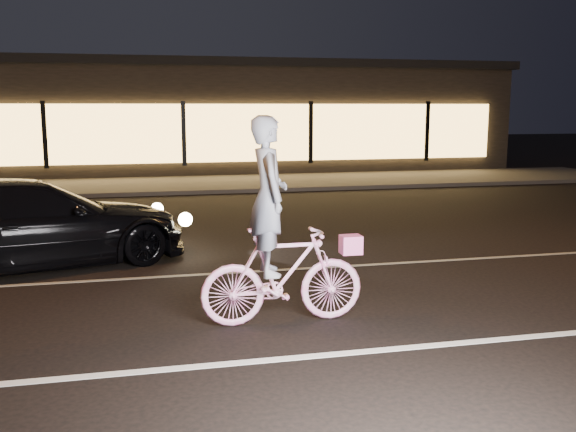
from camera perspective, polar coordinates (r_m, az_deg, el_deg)
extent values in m
plane|color=black|center=(8.05, -1.73, -8.56)|extent=(90.00, 90.00, 0.00)
cube|color=silver|center=(6.68, 0.85, -12.47)|extent=(60.00, 0.12, 0.01)
cube|color=gray|center=(9.94, -4.00, -4.99)|extent=(60.00, 0.10, 0.01)
cube|color=#383533|center=(20.70, -8.80, 2.79)|extent=(30.00, 4.00, 0.12)
cube|color=black|center=(26.55, -9.90, 8.47)|extent=(25.00, 8.00, 4.00)
cube|color=black|center=(26.59, -10.03, 12.89)|extent=(25.40, 8.40, 0.30)
cube|color=#FFBC59|center=(22.47, -9.27, 7.26)|extent=(23.00, 0.15, 2.00)
cube|color=black|center=(22.54, -20.82, 6.76)|extent=(0.15, 0.08, 2.20)
cube|color=black|center=(22.39, -9.26, 7.25)|extent=(0.15, 0.08, 2.20)
cube|color=black|center=(23.13, 2.03, 7.44)|extent=(0.15, 0.08, 2.20)
cube|color=black|center=(24.68, 12.26, 7.38)|extent=(0.15, 0.08, 2.20)
imported|color=#FF45AD|center=(7.51, -0.47, -5.29)|extent=(1.93, 0.55, 1.16)
imported|color=silver|center=(7.29, -1.75, 1.78)|extent=(0.44, 0.67, 1.82)
cube|color=#F74DB1|center=(7.65, 5.60, -2.55)|extent=(0.24, 0.20, 0.22)
imported|color=black|center=(10.84, -21.91, -0.64)|extent=(5.25, 3.50, 1.41)
sphere|color=#FFF2BF|center=(12.09, -11.57, 0.60)|extent=(0.24, 0.24, 0.24)
sphere|color=#FFF2BF|center=(10.90, -9.11, -0.31)|extent=(0.24, 0.24, 0.24)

